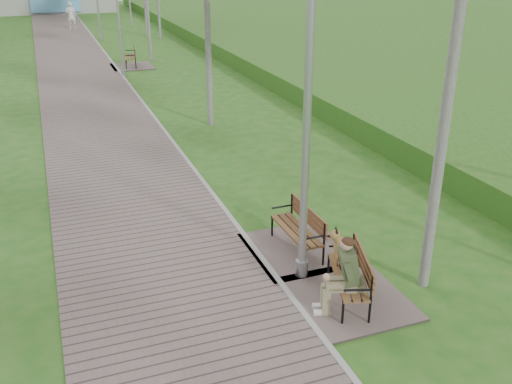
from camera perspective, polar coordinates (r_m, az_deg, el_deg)
walkway at (r=26.16m, az=-17.14°, el=10.88°), size 3.50×67.00×0.04m
kerb at (r=26.32m, az=-13.29°, el=11.36°), size 0.10×67.00×0.05m
embankment at (r=28.98m, az=11.90°, el=12.48°), size 14.00×70.00×1.60m
bench_main at (r=9.10m, az=9.09°, el=-8.60°), size 1.71×1.90×1.49m
bench_second at (r=10.54m, az=4.09°, el=-4.99°), size 1.74×1.93×1.07m
bench_third at (r=28.06m, az=-12.39°, el=12.54°), size 1.86×2.07×1.14m
lamp_post_near at (r=8.79m, az=5.08°, el=6.04°), size 0.21×0.21×5.53m
lamp_post_second at (r=25.75m, az=-13.53°, el=16.13°), size 0.19×0.19×4.82m
pedestrian_near at (r=42.76m, az=-18.01°, el=16.44°), size 0.67×0.45×1.81m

